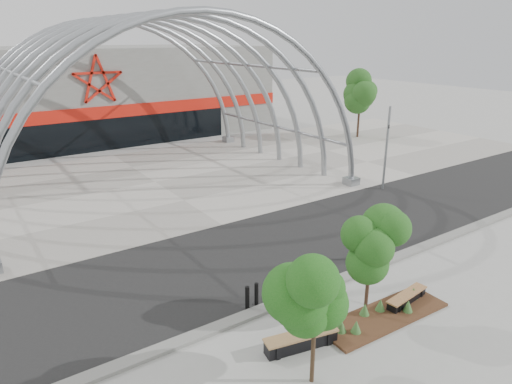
{
  "coord_description": "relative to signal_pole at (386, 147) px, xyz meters",
  "views": [
    {
      "loc": [
        -10.39,
        -11.21,
        8.9
      ],
      "look_at": [
        0.0,
        4.0,
        2.6
      ],
      "focal_mm": 32.0,
      "sensor_mm": 36.0,
      "label": 1
    }
  ],
  "objects": [
    {
      "name": "ground",
      "position": [
        -11.1,
        -6.39,
        -2.64
      ],
      "size": [
        140.0,
        140.0,
        0.0
      ],
      "primitive_type": "plane",
      "color": "#9D9D98",
      "rests_on": "ground"
    },
    {
      "name": "road",
      "position": [
        -11.1,
        -2.89,
        -2.63
      ],
      "size": [
        140.0,
        7.0,
        0.02
      ],
      "primitive_type": "cube",
      "color": "black",
      "rests_on": "ground"
    },
    {
      "name": "forecourt",
      "position": [
        -11.1,
        9.11,
        -2.62
      ],
      "size": [
        60.0,
        17.0,
        0.04
      ],
      "primitive_type": "cube",
      "color": "gray",
      "rests_on": "ground"
    },
    {
      "name": "kerb",
      "position": [
        -11.1,
        -6.64,
        -2.58
      ],
      "size": [
        60.0,
        0.5,
        0.12
      ],
      "primitive_type": "cube",
      "color": "slate",
      "rests_on": "ground"
    },
    {
      "name": "arena_building",
      "position": [
        -11.1,
        27.06,
        1.35
      ],
      "size": [
        34.0,
        15.24,
        8.0
      ],
      "color": "slate",
      "rests_on": "ground"
    },
    {
      "name": "vault_canopy",
      "position": [
        -11.1,
        9.11,
        -2.63
      ],
      "size": [
        20.8,
        15.8,
        20.36
      ],
      "color": "gray",
      "rests_on": "ground"
    },
    {
      "name": "planting_bed",
      "position": [
        -10.64,
        -9.2,
        -2.52
      ],
      "size": [
        4.82,
        1.64,
        0.5
      ],
      "color": "#3B2318",
      "rests_on": "ground"
    },
    {
      "name": "signal_pole",
      "position": [
        0.0,
        0.0,
        0.0
      ],
      "size": [
        0.33,
        0.71,
        5.06
      ],
      "color": "gray",
      "rests_on": "ground"
    },
    {
      "name": "street_tree_0",
      "position": [
        -14.54,
        -10.13,
        0.02
      ],
      "size": [
        1.63,
        1.63,
        3.71
      ],
      "color": "black",
      "rests_on": "ground"
    },
    {
      "name": "street_tree_1",
      "position": [
        -10.99,
        -8.76,
        -0.04
      ],
      "size": [
        1.54,
        1.54,
        3.63
      ],
      "color": "#331E15",
      "rests_on": "ground"
    },
    {
      "name": "bench_0",
      "position": [
        -13.89,
        -8.88,
        -2.41
      ],
      "size": [
        2.39,
        0.99,
        0.49
      ],
      "color": "black",
      "rests_on": "ground"
    },
    {
      "name": "bench_1",
      "position": [
        -9.31,
        -9.13,
        -2.44
      ],
      "size": [
        1.99,
        0.66,
        0.41
      ],
      "color": "black",
      "rests_on": "ground"
    },
    {
      "name": "bollard_0",
      "position": [
        -14.12,
        -6.3,
        -2.19
      ],
      "size": [
        0.14,
        0.14,
        0.91
      ],
      "primitive_type": "cylinder",
      "color": "black",
      "rests_on": "ground"
    },
    {
      "name": "bollard_1",
      "position": [
        -13.69,
        -6.22,
        -2.21
      ],
      "size": [
        0.14,
        0.14,
        0.86
      ],
      "primitive_type": "cylinder",
      "color": "black",
      "rests_on": "ground"
    },
    {
      "name": "bollard_2",
      "position": [
        -12.57,
        -7.85,
        -2.15
      ],
      "size": [
        0.16,
        0.16,
        0.98
      ],
      "primitive_type": "cylinder",
      "color": "black",
      "rests_on": "ground"
    },
    {
      "name": "bollard_3",
      "position": [
        -10.99,
        -7.53,
        -2.22
      ],
      "size": [
        0.14,
        0.14,
        0.85
      ],
      "primitive_type": "cylinder",
      "color": "black",
      "rests_on": "ground"
    },
    {
      "name": "bollard_4",
      "position": [
        -8.37,
        -5.74,
        -2.18
      ],
      "size": [
        0.15,
        0.15,
        0.93
      ],
      "primitive_type": "cylinder",
      "color": "black",
      "rests_on": "ground"
    },
    {
      "name": "bg_tree_1",
      "position": [
        9.9,
        11.61,
        1.61
      ],
      "size": [
        2.7,
        2.7,
        5.91
      ],
      "color": "black",
      "rests_on": "ground"
    }
  ]
}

